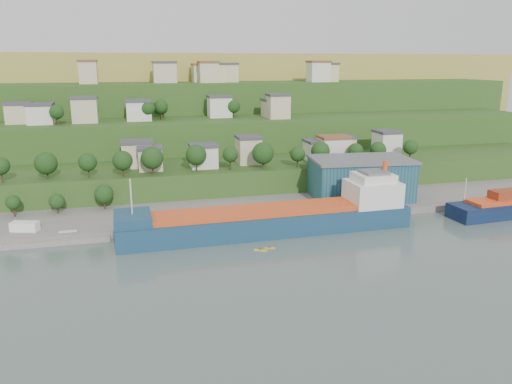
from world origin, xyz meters
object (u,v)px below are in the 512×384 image
object	(u,v)px
cargo_ship_near	(277,220)
warehouse	(360,178)
caravan	(25,228)
kayak_orange	(269,248)

from	to	relation	value
cargo_ship_near	warehouse	xyz separation A→B (m)	(33.40, 19.52, 5.23)
warehouse	caravan	world-z (taller)	warehouse
warehouse	caravan	distance (m)	97.85
caravan	kayak_orange	bearing A→B (deg)	-3.48
kayak_orange	cargo_ship_near	bearing A→B (deg)	78.06
warehouse	cargo_ship_near	bearing A→B (deg)	-143.26
caravan	warehouse	bearing A→B (deg)	22.44
cargo_ship_near	caravan	world-z (taller)	cargo_ship_near
cargo_ship_near	caravan	size ratio (longest dim) A/B	11.50
caravan	kayak_orange	size ratio (longest dim) A/B	2.32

